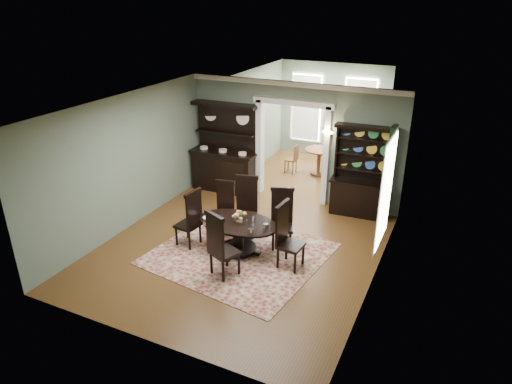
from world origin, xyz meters
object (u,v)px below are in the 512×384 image
(welsh_dresser, at_px, (360,183))
(parlor_table, at_px, (319,158))
(sideboard, at_px, (225,161))
(dining_table, at_px, (238,231))

(welsh_dresser, height_order, parlor_table, welsh_dresser)
(parlor_table, bearing_deg, welsh_dresser, -51.06)
(welsh_dresser, bearing_deg, sideboard, 177.50)
(parlor_table, bearing_deg, dining_table, -91.68)
(sideboard, relative_size, welsh_dresser, 1.08)
(sideboard, xyz_separation_m, parlor_table, (1.95, 2.12, -0.31))
(sideboard, bearing_deg, parlor_table, 45.81)
(welsh_dresser, bearing_deg, parlor_table, 125.86)
(sideboard, xyz_separation_m, welsh_dresser, (3.64, 0.04, -0.03))
(dining_table, xyz_separation_m, parlor_table, (0.14, 4.87, 0.04))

